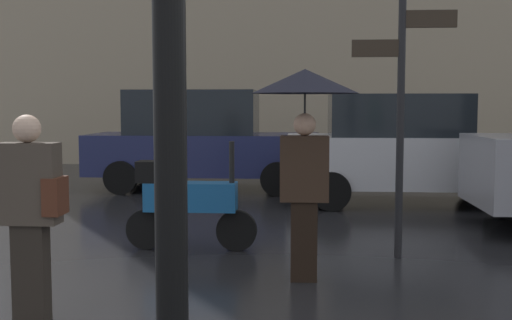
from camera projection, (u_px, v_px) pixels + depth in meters
The scene contains 6 objects.
pedestrian_with_umbrella at pixel (305, 113), 5.85m from camera, with size 0.98×0.98×1.97m.
pedestrian_with_bag at pixel (31, 206), 4.77m from camera, with size 0.49×0.24×1.57m.
parked_scooter at pixel (187, 201), 7.21m from camera, with size 1.49×0.32×1.23m.
parked_car_left at pixel (201, 140), 12.43m from camera, with size 4.43×1.90×1.92m.
parked_car_right at pixel (405, 148), 10.62m from camera, with size 4.01×1.89×1.82m.
street_signpost at pixel (401, 100), 6.74m from camera, with size 1.08×0.08×2.78m.
Camera 1 is at (0.01, -2.25, 1.63)m, focal length 44.93 mm.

